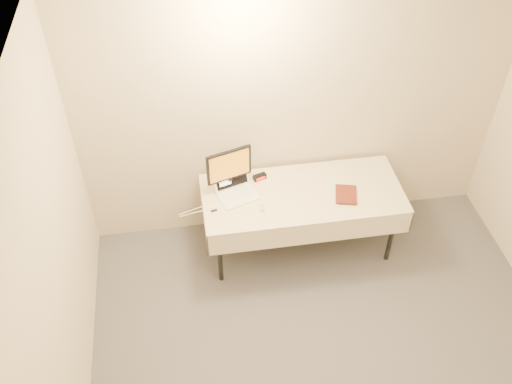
{
  "coord_description": "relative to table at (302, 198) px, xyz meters",
  "views": [
    {
      "loc": [
        -1.03,
        -1.68,
        4.33
      ],
      "look_at": [
        -0.45,
        1.99,
        0.86
      ],
      "focal_mm": 40.0,
      "sensor_mm": 36.0,
      "label": 1
    }
  ],
  "objects": [
    {
      "name": "monitor",
      "position": [
        -0.66,
        0.17,
        0.32
      ],
      "size": [
        0.42,
        0.19,
        0.44
      ],
      "rotation": [
        0.0,
        0.0,
        0.3
      ],
      "color": "black",
      "rests_on": "table"
    },
    {
      "name": "laptop",
      "position": [
        -0.61,
        0.1,
        0.12
      ],
      "size": [
        0.42,
        0.4,
        0.23
      ],
      "rotation": [
        0.0,
        0.0,
        0.3
      ],
      "color": "white",
      "rests_on": "table"
    },
    {
      "name": "clicker",
      "position": [
        -0.41,
        -0.15,
        0.07
      ],
      "size": [
        0.05,
        0.1,
        0.02
      ],
      "primitive_type": "ellipsoid",
      "rotation": [
        0.0,
        0.0,
        -0.1
      ],
      "color": "silver",
      "rests_on": "table"
    },
    {
      "name": "table",
      "position": [
        0.0,
        0.0,
        0.0
      ],
      "size": [
        1.86,
        0.81,
        0.74
      ],
      "color": "black",
      "rests_on": "ground"
    },
    {
      "name": "paper_form",
      "position": [
        0.33,
        -0.02,
        0.06
      ],
      "size": [
        0.16,
        0.27,
        0.0
      ],
      "primitive_type": "cube",
      "rotation": [
        0.0,
        0.0,
        0.25
      ],
      "color": "#BBE8B8",
      "rests_on": "table"
    },
    {
      "name": "alarm_clock",
      "position": [
        -0.36,
        0.25,
        0.09
      ],
      "size": [
        0.13,
        0.09,
        0.05
      ],
      "rotation": [
        0.0,
        0.0,
        0.31
      ],
      "color": "black",
      "rests_on": "table"
    },
    {
      "name": "back_wall",
      "position": [
        0.0,
        0.45,
        0.67
      ],
      "size": [
        4.0,
        0.1,
        2.7
      ],
      "primitive_type": "cube",
      "color": "beige",
      "rests_on": "ground"
    },
    {
      "name": "usb_dongle",
      "position": [
        -0.84,
        -0.11,
        0.07
      ],
      "size": [
        0.06,
        0.03,
        0.01
      ],
      "primitive_type": "cube",
      "rotation": [
        0.0,
        0.0,
        0.22
      ],
      "color": "black",
      "rests_on": "table"
    },
    {
      "name": "book",
      "position": [
        0.29,
        -0.08,
        0.19
      ],
      "size": [
        0.19,
        0.07,
        0.25
      ],
      "primitive_type": "imported",
      "rotation": [
        0.0,
        0.0,
        -0.25
      ],
      "color": "maroon",
      "rests_on": "table"
    }
  ]
}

